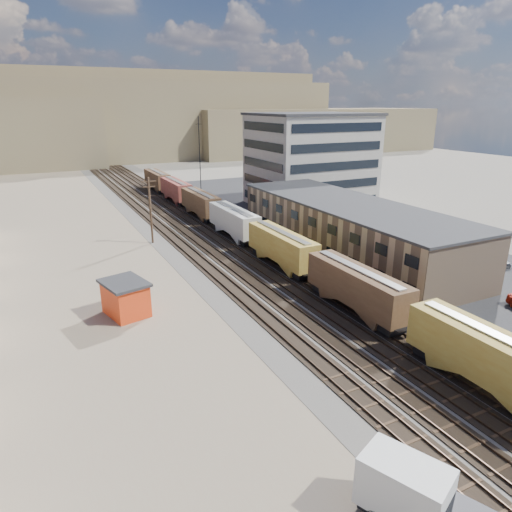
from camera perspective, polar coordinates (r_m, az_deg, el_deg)
name	(u,v)px	position (r m, az deg, el deg)	size (l,w,h in m)	color
ground	(386,362)	(39.90, 15.94, -12.66)	(300.00, 300.00, 0.00)	#6B6356
ballast_bed	(189,225)	(80.85, -8.34, 3.90)	(18.00, 200.00, 0.06)	#4C4742
dirt_yard	(74,258)	(67.67, -21.78, -0.18)	(24.00, 180.00, 0.03)	#846F5B
asphalt_lot	(343,230)	(77.95, 10.88, 3.20)	(26.00, 120.00, 0.04)	#232326
rail_tracks	(186,225)	(80.66, -8.72, 3.91)	(11.40, 200.00, 0.24)	black
freight_train	(255,232)	(65.07, -0.08, 3.03)	(3.00, 119.74, 4.46)	black
warehouse	(348,228)	(65.23, 11.42, 3.48)	(12.40, 40.40, 7.25)	#A08065
office_tower	(310,160)	(95.63, 6.79, 11.85)	(22.60, 18.60, 18.45)	#9E998E
utility_pole_north	(150,209)	(69.89, -13.06, 5.75)	(2.20, 0.32, 10.00)	#382619
radio_mast	(200,164)	(90.37, -7.01, 11.37)	(1.20, 0.16, 18.00)	black
hills_north	(89,120)	(194.01, -20.16, 15.67)	(265.00, 80.00, 32.00)	brown
box_truck	(419,501)	(26.50, 19.75, -26.84)	(4.76, 6.94, 3.49)	silver
maintenance_shed	(126,298)	(47.39, -15.99, -5.04)	(4.80, 5.61, 3.56)	red
parked_car_silver	(492,262)	(66.24, 27.43, -0.71)	(2.01, 4.95, 1.44)	#9EA0A5
parked_car_blue	(312,206)	(91.96, 7.02, 6.26)	(2.85, 6.18, 1.72)	navy
parked_car_far	(348,209)	(90.53, 11.42, 5.79)	(1.83, 4.54, 1.55)	white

